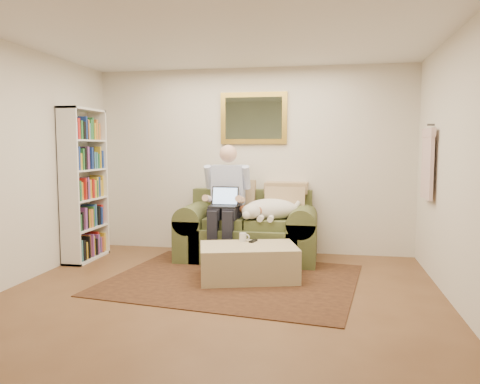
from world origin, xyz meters
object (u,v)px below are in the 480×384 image
(laptop, at_px, (224,201))
(bookshelf, at_px, (84,185))
(ottoman, at_px, (248,262))
(coffee_mug, at_px, (243,237))
(sofa, at_px, (248,236))
(seated_man, at_px, (225,204))
(sleeping_dog, at_px, (271,209))

(laptop, distance_m, bookshelf, 1.88)
(ottoman, height_order, coffee_mug, coffee_mug)
(sofa, xyz_separation_m, laptop, (-0.27, -0.24, 0.49))
(sofa, relative_size, seated_man, 1.19)
(seated_man, relative_size, coffee_mug, 15.25)
(laptop, xyz_separation_m, bookshelf, (-1.86, -0.17, 0.20))
(coffee_mug, relative_size, bookshelf, 0.05)
(sofa, bearing_deg, sleeping_dog, -15.74)
(laptop, bearing_deg, ottoman, -58.80)
(seated_man, bearing_deg, bookshelf, -172.57)
(laptop, bearing_deg, coffee_mug, -56.48)
(seated_man, distance_m, bookshelf, 1.89)
(laptop, xyz_separation_m, sleeping_dog, (0.60, 0.14, -0.11))
(sofa, xyz_separation_m, seated_man, (-0.27, -0.17, 0.45))
(ottoman, bearing_deg, bookshelf, 166.45)
(sofa, distance_m, ottoman, 0.98)
(laptop, distance_m, sleeping_dog, 0.62)
(sofa, height_order, bookshelf, bookshelf)
(seated_man, bearing_deg, coffee_mug, -59.80)
(seated_man, distance_m, laptop, 0.08)
(ottoman, height_order, bookshelf, bookshelf)
(laptop, bearing_deg, sleeping_dog, 13.64)
(sleeping_dog, height_order, ottoman, sleeping_dog)
(ottoman, bearing_deg, sofa, 99.87)
(sofa, relative_size, sleeping_dog, 2.43)
(seated_man, distance_m, coffee_mug, 0.74)
(laptop, bearing_deg, seated_man, 90.00)
(sofa, distance_m, seated_man, 0.55)
(coffee_mug, bearing_deg, sofa, 94.99)
(laptop, xyz_separation_m, coffee_mug, (0.34, -0.51, -0.36))
(sleeping_dog, distance_m, ottoman, 1.01)
(seated_man, bearing_deg, sofa, 31.45)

